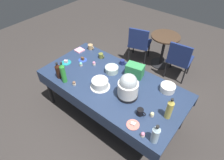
{
  "coord_description": "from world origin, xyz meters",
  "views": [
    {
      "loc": [
        1.29,
        -1.59,
        2.66
      ],
      "look_at": [
        0.0,
        0.0,
        0.8
      ],
      "focal_mm": 30.42,
      "sensor_mm": 36.0,
      "label": 1
    }
  ],
  "objects_px": {
    "glass_salad_bowl": "(112,69)",
    "soda_bottle_lime_soda": "(63,73)",
    "dessert_plate_cobalt": "(83,60)",
    "maroon_chair_right": "(180,58)",
    "cupcake_lemon": "(152,114)",
    "dessert_plate_coral": "(133,125)",
    "cupcake_mint": "(74,83)",
    "soda_bottle_cola": "(58,71)",
    "soda_bottle_water": "(156,134)",
    "potluck_table": "(112,86)",
    "soda_carton": "(135,70)",
    "cupcake_berry": "(94,63)",
    "coffee_mug_olive": "(101,56)",
    "cupcake_vanilla": "(143,135)",
    "coffee_mug_tan": "(91,47)",
    "cupcake_cocoa": "(81,64)",
    "maroon_chair_left": "(139,42)",
    "frosted_layer_cake": "(100,84)",
    "dessert_plate_teal": "(66,62)",
    "coffee_mug_navy": "(122,62)",
    "ceramic_snack_bowl": "(168,88)",
    "slow_cooker": "(128,87)",
    "soda_bottle_ginger_ale": "(170,109)",
    "coffee_mug_black": "(140,112)",
    "round_cafe_table": "(164,45)"
  },
  "relations": [
    {
      "from": "coffee_mug_black",
      "to": "coffee_mug_olive",
      "type": "xyz_separation_m",
      "value": [
        -1.18,
        0.6,
        -0.0
      ]
    },
    {
      "from": "ceramic_snack_bowl",
      "to": "coffee_mug_olive",
      "type": "xyz_separation_m",
      "value": [
        -1.25,
        -0.0,
        -0.01
      ]
    },
    {
      "from": "maroon_chair_right",
      "to": "glass_salad_bowl",
      "type": "bearing_deg",
      "value": -112.22
    },
    {
      "from": "soda_bottle_ginger_ale",
      "to": "coffee_mug_navy",
      "type": "relative_size",
      "value": 2.78
    },
    {
      "from": "soda_bottle_cola",
      "to": "soda_bottle_water",
      "type": "relative_size",
      "value": 0.97
    },
    {
      "from": "frosted_layer_cake",
      "to": "cupcake_cocoa",
      "type": "relative_size",
      "value": 4.25
    },
    {
      "from": "cupcake_berry",
      "to": "coffee_mug_navy",
      "type": "bearing_deg",
      "value": 41.66
    },
    {
      "from": "cupcake_vanilla",
      "to": "soda_carton",
      "type": "relative_size",
      "value": 0.26
    },
    {
      "from": "cupcake_vanilla",
      "to": "dessert_plate_coral",
      "type": "bearing_deg",
      "value": 161.98
    },
    {
      "from": "cupcake_lemon",
      "to": "cupcake_berry",
      "type": "bearing_deg",
      "value": 166.47
    },
    {
      "from": "frosted_layer_cake",
      "to": "soda_bottle_ginger_ale",
      "type": "height_order",
      "value": "soda_bottle_ginger_ale"
    },
    {
      "from": "glass_salad_bowl",
      "to": "soda_bottle_lime_soda",
      "type": "relative_size",
      "value": 0.61
    },
    {
      "from": "slow_cooker",
      "to": "coffee_mug_tan",
      "type": "height_order",
      "value": "slow_cooker"
    },
    {
      "from": "dessert_plate_cobalt",
      "to": "maroon_chair_right",
      "type": "relative_size",
      "value": 0.17
    },
    {
      "from": "cupcake_cocoa",
      "to": "glass_salad_bowl",
      "type": "bearing_deg",
      "value": 22.28
    },
    {
      "from": "soda_bottle_water",
      "to": "maroon_chair_right",
      "type": "xyz_separation_m",
      "value": [
        -0.55,
        2.03,
        -0.39
      ]
    },
    {
      "from": "cupcake_lemon",
      "to": "soda_bottle_water",
      "type": "relative_size",
      "value": 0.24
    },
    {
      "from": "maroon_chair_right",
      "to": "cupcake_mint",
      "type": "bearing_deg",
      "value": -112.11
    },
    {
      "from": "soda_bottle_cola",
      "to": "coffee_mug_olive",
      "type": "relative_size",
      "value": 2.27
    },
    {
      "from": "cupcake_vanilla",
      "to": "coffee_mug_tan",
      "type": "bearing_deg",
      "value": 151.52
    },
    {
      "from": "cupcake_vanilla",
      "to": "dessert_plate_cobalt",
      "type": "bearing_deg",
      "value": 159.4
    },
    {
      "from": "cupcake_mint",
      "to": "cupcake_berry",
      "type": "relative_size",
      "value": 1.0
    },
    {
      "from": "maroon_chair_right",
      "to": "soda_carton",
      "type": "bearing_deg",
      "value": -100.99
    },
    {
      "from": "dessert_plate_coral",
      "to": "cupcake_mint",
      "type": "distance_m",
      "value": 1.06
    },
    {
      "from": "frosted_layer_cake",
      "to": "glass_salad_bowl",
      "type": "relative_size",
      "value": 1.37
    },
    {
      "from": "coffee_mug_tan",
      "to": "maroon_chair_right",
      "type": "height_order",
      "value": "maroon_chair_right"
    },
    {
      "from": "potluck_table",
      "to": "dessert_plate_coral",
      "type": "bearing_deg",
      "value": -32.27
    },
    {
      "from": "frosted_layer_cake",
      "to": "maroon_chair_left",
      "type": "relative_size",
      "value": 0.34
    },
    {
      "from": "ceramic_snack_bowl",
      "to": "coffee_mug_navy",
      "type": "bearing_deg",
      "value": 174.46
    },
    {
      "from": "dessert_plate_teal",
      "to": "soda_bottle_lime_soda",
      "type": "bearing_deg",
      "value": -43.08
    },
    {
      "from": "cupcake_cocoa",
      "to": "soda_carton",
      "type": "height_order",
      "value": "soda_carton"
    },
    {
      "from": "coffee_mug_olive",
      "to": "round_cafe_table",
      "type": "relative_size",
      "value": 0.16
    },
    {
      "from": "cupcake_lemon",
      "to": "coffee_mug_navy",
      "type": "relative_size",
      "value": 0.58
    },
    {
      "from": "cupcake_lemon",
      "to": "cupcake_cocoa",
      "type": "xyz_separation_m",
      "value": [
        -1.42,
        0.15,
        0.0
      ]
    },
    {
      "from": "potluck_table",
      "to": "soda_carton",
      "type": "bearing_deg",
      "value": 64.11
    },
    {
      "from": "soda_bottle_lime_soda",
      "to": "maroon_chair_left",
      "type": "xyz_separation_m",
      "value": [
        0.03,
        2.01,
        -0.42
      ]
    },
    {
      "from": "coffee_mug_navy",
      "to": "cupcake_cocoa",
      "type": "bearing_deg",
      "value": -137.51
    },
    {
      "from": "cupcake_vanilla",
      "to": "maroon_chair_left",
      "type": "xyz_separation_m",
      "value": [
        -1.36,
        2.06,
        -0.29
      ]
    },
    {
      "from": "maroon_chair_left",
      "to": "maroon_chair_right",
      "type": "height_order",
      "value": "same"
    },
    {
      "from": "soda_bottle_lime_soda",
      "to": "soda_carton",
      "type": "distance_m",
      "value": 1.05
    },
    {
      "from": "glass_salad_bowl",
      "to": "dessert_plate_cobalt",
      "type": "bearing_deg",
      "value": -172.39
    },
    {
      "from": "dessert_plate_teal",
      "to": "cupcake_cocoa",
      "type": "distance_m",
      "value": 0.27
    },
    {
      "from": "cupcake_berry",
      "to": "coffee_mug_olive",
      "type": "xyz_separation_m",
      "value": [
        -0.05,
        0.22,
        0.01
      ]
    },
    {
      "from": "cupcake_lemon",
      "to": "dessert_plate_coral",
      "type": "bearing_deg",
      "value": -112.86
    },
    {
      "from": "coffee_mug_tan",
      "to": "soda_carton",
      "type": "height_order",
      "value": "soda_carton"
    },
    {
      "from": "ceramic_snack_bowl",
      "to": "soda_bottle_lime_soda",
      "type": "xyz_separation_m",
      "value": [
        -1.27,
        -0.79,
        0.11
      ]
    },
    {
      "from": "cupcake_lemon",
      "to": "cupcake_cocoa",
      "type": "relative_size",
      "value": 1.0
    },
    {
      "from": "slow_cooker",
      "to": "dessert_plate_teal",
      "type": "height_order",
      "value": "slow_cooker"
    },
    {
      "from": "dessert_plate_coral",
      "to": "maroon_chair_left",
      "type": "xyz_separation_m",
      "value": [
        -1.19,
        2.01,
        -0.27
      ]
    },
    {
      "from": "glass_salad_bowl",
      "to": "dessert_plate_coral",
      "type": "distance_m",
      "value": 1.02
    }
  ]
}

